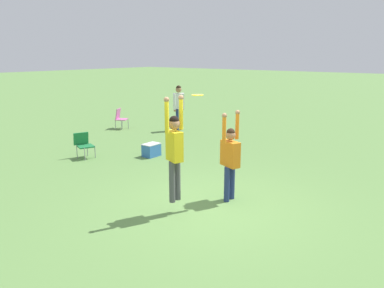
{
  "coord_description": "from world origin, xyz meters",
  "views": [
    {
      "loc": [
        -5.97,
        -4.15,
        3.12
      ],
      "look_at": [
        -0.03,
        0.45,
        1.3
      ],
      "focal_mm": 35.0,
      "sensor_mm": 36.0,
      "label": 1
    }
  ],
  "objects": [
    {
      "name": "person_defending",
      "position": [
        0.6,
        -0.09,
        1.02
      ],
      "size": [
        0.62,
        0.51,
        1.95
      ],
      "rotation": [
        0.0,
        0.0,
        -1.94
      ],
      "color": "navy",
      "rests_on": "ground_plane"
    },
    {
      "name": "person_jumping",
      "position": [
        -0.66,
        0.39,
        1.37
      ],
      "size": [
        0.52,
        0.41,
        2.09
      ],
      "rotation": [
        0.0,
        0.0,
        1.2
      ],
      "color": "#4C4C51",
      "rests_on": "ground_plane"
    },
    {
      "name": "cooler_box",
      "position": [
        2.16,
        3.74,
        0.2
      ],
      "size": [
        0.52,
        0.37,
        0.4
      ],
      "color": "#336BB7",
      "rests_on": "ground_plane"
    },
    {
      "name": "person_spectator_near",
      "position": [
        5.81,
        5.66,
        1.14
      ],
      "size": [
        0.6,
        0.46,
        1.86
      ],
      "rotation": [
        0.0,
        0.0,
        -0.81
      ],
      "color": "navy",
      "rests_on": "ground_plane"
    },
    {
      "name": "camping_chair_0",
      "position": [
        0.78,
        5.26,
        0.45
      ],
      "size": [
        0.58,
        0.63,
        0.78
      ],
      "rotation": [
        0.0,
        0.0,
        2.77
      ],
      "color": "gray",
      "rests_on": "ground_plane"
    },
    {
      "name": "camping_chair_2",
      "position": [
        4.57,
        7.87,
        0.5
      ],
      "size": [
        0.61,
        0.67,
        0.85
      ],
      "rotation": [
        0.0,
        0.0,
        3.65
      ],
      "color": "gray",
      "rests_on": "ground_plane"
    },
    {
      "name": "frisbee",
      "position": [
        -0.22,
        0.17,
        2.35
      ],
      "size": [
        0.23,
        0.23,
        0.02
      ],
      "color": "yellow"
    },
    {
      "name": "ground_plane",
      "position": [
        0.0,
        0.0,
        0.0
      ],
      "size": [
        120.0,
        120.0,
        0.0
      ],
      "primitive_type": "plane",
      "color": "#608C47"
    }
  ]
}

